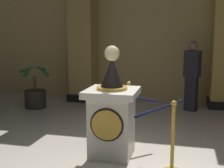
% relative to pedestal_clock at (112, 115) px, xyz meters
% --- Properties ---
extents(back_wall, '(10.73, 0.16, 3.73)m').
position_rel_pedestal_clock_xyz_m(back_wall, '(0.13, 4.11, 1.22)').
color(back_wall, tan).
rests_on(back_wall, ground_plane).
extents(pedestal_clock, '(0.76, 0.76, 1.68)m').
position_rel_pedestal_clock_xyz_m(pedestal_clock, '(0.00, 0.00, 0.00)').
color(pedestal_clock, silver).
rests_on(pedestal_clock, ground_plane).
extents(stanchion_near, '(0.24, 0.24, 0.99)m').
position_rel_pedestal_clock_xyz_m(stanchion_near, '(0.92, -0.35, -0.31)').
color(stanchion_near, gold).
rests_on(stanchion_near, ground_plane).
extents(stanchion_far, '(0.24, 0.24, 1.01)m').
position_rel_pedestal_clock_xyz_m(stanchion_far, '(0.08, 0.94, -0.30)').
color(stanchion_far, gold).
rests_on(stanchion_far, ground_plane).
extents(velvet_rope, '(1.09, 1.10, 0.22)m').
position_rel_pedestal_clock_xyz_m(velvet_rope, '(0.50, 0.30, 0.14)').
color(velvet_rope, '#141947').
extents(column_left, '(0.78, 0.78, 3.58)m').
position_rel_pedestal_clock_xyz_m(column_left, '(-1.73, 3.65, 1.13)').
color(column_left, black).
rests_on(column_left, ground_plane).
extents(potted_palm_left, '(0.87, 0.87, 1.15)m').
position_rel_pedestal_clock_xyz_m(potted_palm_left, '(-2.62, 2.47, -0.33)').
color(potted_palm_left, '#2D2823').
rests_on(potted_palm_left, ground_plane).
extents(bystander_guest, '(0.42, 0.35, 1.69)m').
position_rel_pedestal_clock_xyz_m(bystander_guest, '(1.22, 3.11, 0.25)').
color(bystander_guest, '#26262D').
rests_on(bystander_guest, ground_plane).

